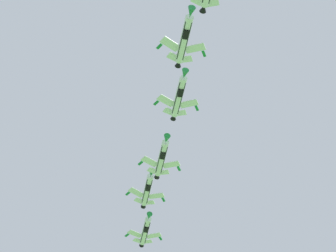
{
  "coord_description": "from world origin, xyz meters",
  "views": [
    {
      "loc": [
        2.83,
        -5.07,
        1.73
      ],
      "look_at": [
        -0.58,
        111.03,
        106.55
      ],
      "focal_mm": 72.12,
      "sensor_mm": 36.0,
      "label": 1
    }
  ],
  "objects": [
    {
      "name": "fighter_jet_right_outer",
      "position": [
        -6.58,
        134.46,
        105.88
      ],
      "size": [
        10.44,
        15.88,
        4.38
      ],
      "rotation": [
        0.0,
        -0.09,
        3.34
      ],
      "color": "silver"
    },
    {
      "name": "fighter_jet_right_wing",
      "position": [
        2.14,
        103.29,
        108.69
      ],
      "size": [
        10.46,
        15.88,
        4.35
      ],
      "rotation": [
        0.0,
        -0.02,
        3.34
      ],
      "color": "silver"
    },
    {
      "name": "fighter_jet_left_wing",
      "position": [
        3.55,
        85.35,
        107.44
      ],
      "size": [
        10.46,
        15.88,
        4.37
      ],
      "rotation": [
        0.0,
        -0.06,
        3.34
      ],
      "color": "silver"
    },
    {
      "name": "fighter_jet_trail_slot",
      "position": [
        -8.03,
        151.83,
        104.76
      ],
      "size": [
        10.46,
        15.88,
        4.34
      ],
      "rotation": [
        0.0,
        -0.01,
        3.34
      ],
      "color": "silver"
    },
    {
      "name": "fighter_jet_left_outer",
      "position": [
        -2.32,
        119.56,
        104.13
      ],
      "size": [
        10.46,
        15.88,
        4.36
      ],
      "rotation": [
        0.0,
        -0.05,
        3.34
      ],
      "color": "silver"
    }
  ]
}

